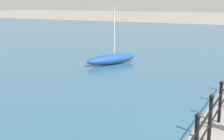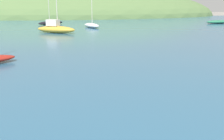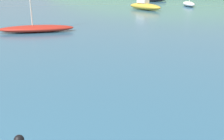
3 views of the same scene
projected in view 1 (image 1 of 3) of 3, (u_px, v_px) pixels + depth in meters
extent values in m
sphere|color=black|center=(198.00, 116.00, 6.11)|extent=(0.12, 0.12, 0.12)
cylinder|color=black|center=(210.00, 121.00, 7.49)|extent=(0.09, 0.09, 1.10)
sphere|color=black|center=(212.00, 97.00, 7.36)|extent=(0.12, 0.12, 0.12)
cylinder|color=black|center=(220.00, 104.00, 8.74)|extent=(0.09, 0.09, 1.10)
sphere|color=black|center=(222.00, 83.00, 8.61)|extent=(0.12, 0.12, 0.12)
cylinder|color=black|center=(216.00, 102.00, 8.06)|extent=(7.25, 0.04, 0.04)
cylinder|color=black|center=(215.00, 115.00, 8.13)|extent=(7.25, 0.04, 0.04)
ellipsoid|color=#1E4793|center=(112.00, 59.00, 16.58)|extent=(3.12, 2.05, 0.54)
cylinder|color=beige|center=(114.00, 31.00, 16.35)|extent=(0.07, 0.07, 2.48)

